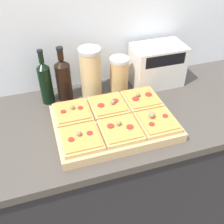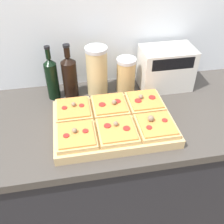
# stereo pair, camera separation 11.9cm
# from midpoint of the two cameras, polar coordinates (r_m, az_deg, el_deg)

# --- Properties ---
(wall_back) EXTENTS (6.00, 0.06, 2.50)m
(wall_back) POSITION_cam_midpoint_polar(r_m,az_deg,el_deg) (1.43, 2.38, 18.35)
(wall_back) COLOR silver
(wall_back) RESTS_ON ground_plane
(kitchen_counter) EXTENTS (2.63, 0.67, 0.94)m
(kitchen_counter) POSITION_cam_midpoint_polar(r_m,az_deg,el_deg) (1.62, 4.37, -13.43)
(kitchen_counter) COLOR #232328
(kitchen_counter) RESTS_ON ground_plane
(cutting_board) EXTENTS (0.54, 0.38, 0.04)m
(cutting_board) POSITION_cam_midpoint_polar(r_m,az_deg,el_deg) (1.20, 3.11, -2.55)
(cutting_board) COLOR tan
(cutting_board) RESTS_ON kitchen_counter
(pizza_slice_back_left) EXTENTS (0.16, 0.17, 0.05)m
(pizza_slice_back_left) POSITION_cam_midpoint_polar(r_m,az_deg,el_deg) (1.22, -5.68, 0.50)
(pizza_slice_back_left) COLOR tan
(pizza_slice_back_left) RESTS_ON cutting_board
(pizza_slice_back_center) EXTENTS (0.16, 0.17, 0.05)m
(pizza_slice_back_center) POSITION_cam_midpoint_polar(r_m,az_deg,el_deg) (1.24, 2.26, 1.38)
(pizza_slice_back_center) COLOR tan
(pizza_slice_back_center) RESTS_ON cutting_board
(pizza_slice_back_right) EXTENTS (0.16, 0.17, 0.05)m
(pizza_slice_back_right) POSITION_cam_midpoint_polar(r_m,az_deg,el_deg) (1.28, 9.78, 2.20)
(pizza_slice_back_right) COLOR tan
(pizza_slice_back_right) RESTS_ON cutting_board
(pizza_slice_front_left) EXTENTS (0.16, 0.17, 0.05)m
(pizza_slice_front_left) POSITION_cam_midpoint_polar(r_m,az_deg,el_deg) (1.09, -4.70, -5.30)
(pizza_slice_front_left) COLOR tan
(pizza_slice_front_left) RESTS_ON cutting_board
(pizza_slice_front_center) EXTENTS (0.16, 0.17, 0.05)m
(pizza_slice_front_center) POSITION_cam_midpoint_polar(r_m,az_deg,el_deg) (1.11, 4.20, -4.19)
(pizza_slice_front_center) COLOR tan
(pizza_slice_front_center) RESTS_ON cutting_board
(pizza_slice_front_right) EXTENTS (0.16, 0.17, 0.06)m
(pizza_slice_front_right) POSITION_cam_midpoint_polar(r_m,az_deg,el_deg) (1.16, 12.52, -3.04)
(pizza_slice_front_right) COLOR tan
(pizza_slice_front_right) RESTS_ON cutting_board
(olive_oil_bottle) EXTENTS (0.06, 0.06, 0.29)m
(olive_oil_bottle) POSITION_cam_midpoint_polar(r_m,az_deg,el_deg) (1.35, -10.52, 7.27)
(olive_oil_bottle) COLOR black
(olive_oil_bottle) RESTS_ON kitchen_counter
(wine_bottle) EXTENTS (0.08, 0.08, 0.29)m
(wine_bottle) POSITION_cam_midpoint_polar(r_m,az_deg,el_deg) (1.35, -6.72, 7.72)
(wine_bottle) COLOR black
(wine_bottle) RESTS_ON kitchen_counter
(grain_jar_tall) EXTENTS (0.11, 0.11, 0.26)m
(grain_jar_tall) POSITION_cam_midpoint_polar(r_m,az_deg,el_deg) (1.36, -0.77, 8.80)
(grain_jar_tall) COLOR tan
(grain_jar_tall) RESTS_ON kitchen_counter
(grain_jar_short) EXTENTS (0.10, 0.10, 0.19)m
(grain_jar_short) POSITION_cam_midpoint_polar(r_m,az_deg,el_deg) (1.41, 5.50, 8.00)
(grain_jar_short) COLOR tan
(grain_jar_short) RESTS_ON kitchen_counter
(toaster_oven) EXTENTS (0.30, 0.18, 0.23)m
(toaster_oven) POSITION_cam_midpoint_polar(r_m,az_deg,el_deg) (1.47, 13.99, 9.21)
(toaster_oven) COLOR beige
(toaster_oven) RESTS_ON kitchen_counter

